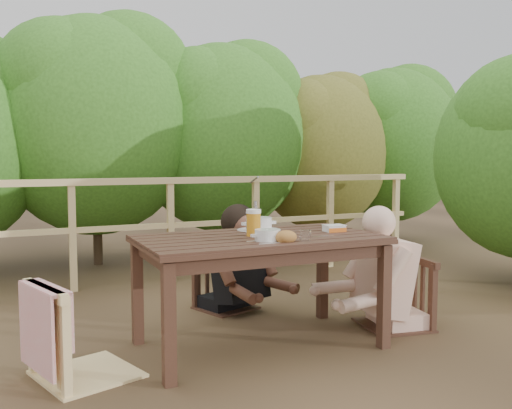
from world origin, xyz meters
name	(u,v)px	position (x,y,z in m)	size (l,w,h in m)	color
ground	(259,345)	(0.00, 0.00, 0.00)	(60.00, 60.00, 0.00)	brown
table	(259,292)	(0.00, 0.00, 0.35)	(1.50, 0.84, 0.69)	#382117
chair_left	(85,285)	(-1.07, -0.04, 0.51)	(0.50, 0.50, 1.01)	#DEBF7D
chair_far	(226,257)	(0.13, 0.90, 0.41)	(0.41, 0.41, 0.82)	#382117
chair_right	(394,262)	(1.04, -0.03, 0.46)	(0.46, 0.46, 0.92)	#382117
woman	(224,229)	(0.13, 0.92, 0.64)	(0.52, 0.63, 1.28)	black
diner_right	(399,227)	(1.07, -0.03, 0.71)	(0.57, 0.70, 1.42)	beige
railing	(171,230)	(0.00, 2.00, 0.51)	(5.60, 0.10, 1.01)	#DEBF7D
hedge_row	(174,97)	(0.40, 3.20, 1.90)	(6.60, 1.60, 3.80)	#32651D
soup_near	(267,236)	(-0.05, -0.21, 0.73)	(0.25, 0.25, 0.08)	white
soup_far	(259,225)	(0.12, 0.26, 0.74)	(0.30, 0.30, 0.10)	silver
bread_roll	(286,237)	(0.04, -0.28, 0.73)	(0.14, 0.10, 0.08)	olive
beer_glass	(254,224)	(-0.03, 0.01, 0.78)	(0.09, 0.09, 0.18)	orange
bottle	(255,218)	(0.04, 0.15, 0.80)	(0.05, 0.05, 0.22)	silver
tumbler	(305,236)	(0.15, -0.30, 0.73)	(0.07, 0.07, 0.08)	white
butter_tub	(334,229)	(0.54, -0.02, 0.72)	(0.14, 0.10, 0.06)	white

